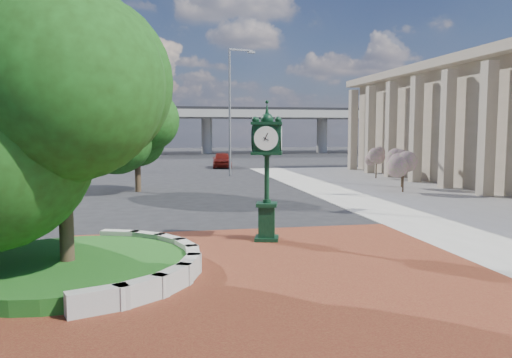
% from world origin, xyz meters
% --- Properties ---
extents(ground, '(200.00, 200.00, 0.00)m').
position_xyz_m(ground, '(0.00, 0.00, 0.00)').
color(ground, black).
rests_on(ground, ground).
extents(plaza, '(12.00, 12.00, 0.04)m').
position_xyz_m(plaza, '(0.00, -1.00, 0.02)').
color(plaza, maroon).
rests_on(plaza, ground).
extents(planter_wall, '(2.96, 6.77, 0.54)m').
position_xyz_m(planter_wall, '(-2.71, -0.00, 0.27)').
color(planter_wall, '#9E9B93').
rests_on(planter_wall, ground).
extents(grass_bed, '(6.10, 6.10, 0.40)m').
position_xyz_m(grass_bed, '(-5.00, 0.00, 0.20)').
color(grass_bed, '#184714').
rests_on(grass_bed, ground).
extents(overpass, '(90.00, 12.00, 7.50)m').
position_xyz_m(overpass, '(-0.22, 70.00, 6.54)').
color(overpass, '#9E9B93').
rests_on(overpass, ground).
extents(tree_planter, '(5.20, 5.20, 6.33)m').
position_xyz_m(tree_planter, '(-5.00, 0.00, 3.72)').
color(tree_planter, '#38281C').
rests_on(tree_planter, ground).
extents(tree_street, '(4.40, 4.40, 5.45)m').
position_xyz_m(tree_street, '(-4.00, 18.00, 3.24)').
color(tree_street, '#38281C').
rests_on(tree_street, ground).
extents(post_clock, '(1.15, 1.15, 4.65)m').
position_xyz_m(post_clock, '(0.88, 3.00, 2.56)').
color(post_clock, black).
rests_on(post_clock, ground).
extents(parked_car, '(2.42, 4.89, 1.60)m').
position_xyz_m(parked_car, '(3.54, 37.27, 0.80)').
color(parked_car, '#57110C').
rests_on(parked_car, ground).
extents(street_lamp_near, '(2.30, 0.78, 10.40)m').
position_xyz_m(street_lamp_near, '(3.27, 27.70, 6.10)').
color(street_lamp_near, slate).
rests_on(street_lamp_near, ground).
extents(street_lamp_far, '(2.23, 0.82, 10.13)m').
position_xyz_m(street_lamp_far, '(-4.12, 41.21, 5.94)').
color(street_lamp_far, slate).
rests_on(street_lamp_far, ground).
extents(shrub_near, '(1.20, 1.20, 2.20)m').
position_xyz_m(shrub_near, '(11.76, 14.52, 1.59)').
color(shrub_near, '#38281C').
rests_on(shrub_near, ground).
extents(shrub_mid, '(1.20, 1.20, 2.20)m').
position_xyz_m(shrub_mid, '(12.93, 16.95, 1.59)').
color(shrub_mid, '#38281C').
rests_on(shrub_mid, ground).
extents(shrub_far, '(1.20, 1.20, 2.20)m').
position_xyz_m(shrub_far, '(13.96, 23.20, 1.59)').
color(shrub_far, '#38281C').
rests_on(shrub_far, ground).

